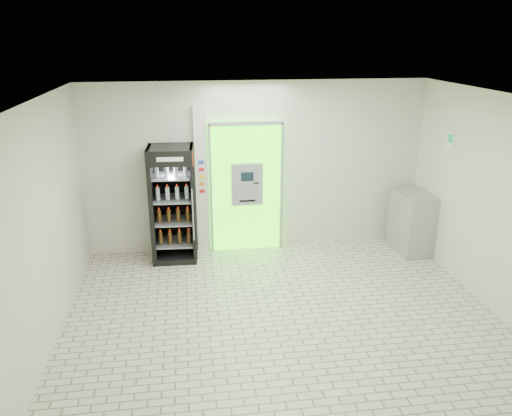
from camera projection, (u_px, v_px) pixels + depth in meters
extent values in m
plane|color=beige|center=(282.00, 316.00, 6.98)|extent=(6.00, 6.00, 0.00)
plane|color=beige|center=(257.00, 167.00, 8.82)|extent=(6.00, 0.00, 6.00)
plane|color=beige|center=(342.00, 317.00, 4.15)|extent=(6.00, 0.00, 6.00)
plane|color=beige|center=(43.00, 227.00, 6.09)|extent=(0.00, 5.00, 5.00)
plane|color=beige|center=(497.00, 205.00, 6.88)|extent=(0.00, 5.00, 5.00)
plane|color=white|center=(286.00, 98.00, 5.99)|extent=(6.00, 6.00, 0.00)
cube|color=#39E70F|center=(246.00, 188.00, 8.85)|extent=(1.20, 0.12, 2.30)
cube|color=gray|center=(246.00, 124.00, 8.40)|extent=(1.28, 0.04, 0.06)
cube|color=gray|center=(211.00, 190.00, 8.70)|extent=(0.04, 0.04, 2.30)
cube|color=gray|center=(282.00, 187.00, 8.86)|extent=(0.04, 0.04, 2.30)
cube|color=black|center=(252.00, 223.00, 9.02)|extent=(0.62, 0.01, 0.67)
cube|color=black|center=(226.00, 143.00, 8.48)|extent=(0.22, 0.01, 0.18)
cube|color=#999BA0|center=(247.00, 184.00, 8.71)|extent=(0.55, 0.12, 0.75)
cube|color=black|center=(247.00, 177.00, 8.60)|extent=(0.22, 0.01, 0.16)
cube|color=gray|center=(247.00, 192.00, 8.69)|extent=(0.16, 0.01, 0.12)
cube|color=black|center=(256.00, 183.00, 8.66)|extent=(0.09, 0.01, 0.02)
cube|color=black|center=(247.00, 201.00, 8.75)|extent=(0.28, 0.01, 0.03)
cube|color=silver|center=(202.00, 181.00, 8.71)|extent=(0.22, 0.10, 2.60)
cube|color=#193FB2|center=(201.00, 162.00, 8.55)|extent=(0.09, 0.01, 0.06)
cube|color=red|center=(201.00, 170.00, 8.59)|extent=(0.09, 0.01, 0.06)
cube|color=yellow|center=(202.00, 177.00, 8.63)|extent=(0.09, 0.01, 0.06)
cube|color=orange|center=(202.00, 184.00, 8.67)|extent=(0.09, 0.01, 0.06)
cube|color=red|center=(202.00, 191.00, 8.72)|extent=(0.09, 0.01, 0.06)
cube|color=black|center=(173.00, 204.00, 8.47)|extent=(0.78, 0.71, 1.99)
cube|color=black|center=(173.00, 199.00, 8.76)|extent=(0.75, 0.08, 1.99)
cube|color=#AA2109|center=(170.00, 159.00, 7.87)|extent=(0.73, 0.04, 0.24)
cube|color=white|center=(170.00, 159.00, 7.86)|extent=(0.42, 0.02, 0.07)
cube|color=black|center=(176.00, 255.00, 8.78)|extent=(0.78, 0.71, 0.10)
cylinder|color=gray|center=(193.00, 215.00, 8.20)|extent=(0.03, 0.03, 0.89)
cube|color=gray|center=(175.00, 242.00, 8.70)|extent=(0.65, 0.61, 0.02)
cube|color=gray|center=(174.00, 221.00, 8.57)|extent=(0.65, 0.61, 0.02)
cube|color=gray|center=(173.00, 199.00, 8.44)|extent=(0.65, 0.61, 0.02)
cube|color=gray|center=(172.00, 176.00, 8.30)|extent=(0.65, 0.61, 0.02)
cube|color=#999BA0|center=(412.00, 222.00, 8.91)|extent=(0.61, 0.86, 1.09)
cube|color=gray|center=(398.00, 220.00, 8.85)|extent=(0.07, 0.80, 0.01)
cube|color=white|center=(451.00, 140.00, 7.98)|extent=(0.02, 0.22, 0.26)
cube|color=#0D9544|center=(450.00, 138.00, 7.97)|extent=(0.00, 0.14, 0.14)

